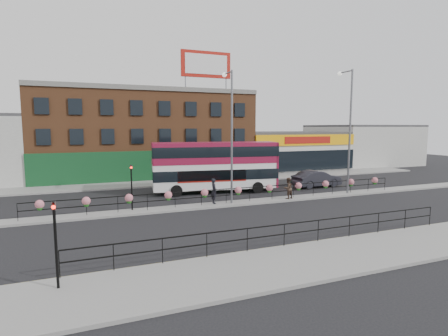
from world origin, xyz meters
name	(u,v)px	position (x,y,z in m)	size (l,w,h in m)	color
ground	(238,204)	(0.00, 0.00, 0.00)	(120.00, 120.00, 0.00)	black
south_pavement	(343,255)	(0.00, -12.00, 0.07)	(60.00, 4.00, 0.15)	gray
north_pavement	(194,181)	(0.00, 12.00, 0.07)	(60.00, 4.00, 0.15)	gray
median	(238,203)	(0.00, 0.00, 0.07)	(60.00, 1.60, 0.15)	gray
yellow_line_inner	(313,241)	(0.00, -9.70, 0.01)	(60.00, 0.10, 0.01)	gold
yellow_line_outer	(315,242)	(0.00, -9.88, 0.01)	(60.00, 0.10, 0.01)	gold
brick_building	(144,134)	(-4.00, 19.96, 5.13)	(25.00, 12.21, 10.30)	brown
supermarket	(283,150)	(16.00, 19.90, 2.65)	(15.00, 12.25, 5.30)	silver
warehouse_east	(362,145)	(30.75, 20.00, 3.15)	(14.50, 12.00, 6.30)	#B2B2AD
billboard	(206,65)	(2.50, 14.99, 13.18)	(6.00, 0.29, 4.40)	#9F160E
median_railing	(238,191)	(0.00, 0.00, 1.05)	(30.04, 0.56, 1.23)	black
south_railing	(284,230)	(-2.00, -10.10, 0.96)	(20.04, 0.05, 1.12)	black
double_decker_bus	(216,162)	(0.10, 5.31, 2.82)	(11.61, 4.22, 4.59)	silver
car	(317,179)	(10.43, 4.20, 0.84)	(5.22, 2.15, 1.68)	#282831
pedestrian_a	(214,191)	(-1.92, 0.23, 1.12)	(0.52, 0.74, 1.94)	black
pedestrian_b	(288,188)	(4.29, -0.31, 1.02)	(0.99, 0.85, 1.74)	#412F24
lamp_column_west	(230,125)	(-0.60, 0.15, 6.10)	(0.36, 1.76, 10.03)	slate
lamp_column_east	(348,121)	(10.57, 0.18, 6.53)	(0.39, 1.89, 10.76)	slate
traffic_light_south	(55,226)	(-12.00, -11.01, 2.47)	(0.15, 0.28, 3.65)	black
traffic_light_median	(131,177)	(-8.00, 0.39, 2.47)	(0.15, 0.28, 3.65)	black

